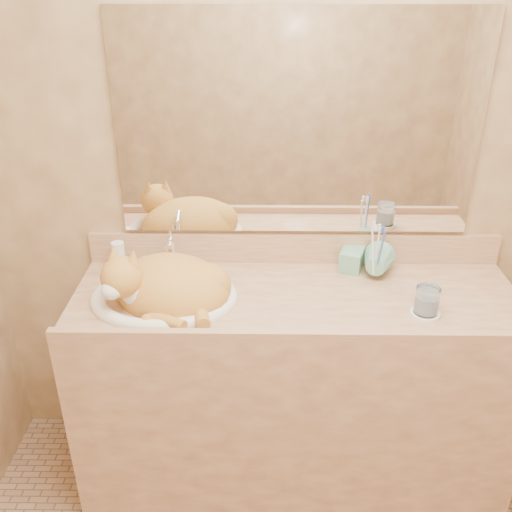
{
  "coord_description": "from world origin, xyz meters",
  "views": [
    {
      "loc": [
        -0.12,
        -1.01,
        1.91
      ],
      "look_at": [
        -0.14,
        0.7,
        1.02
      ],
      "focal_mm": 40.0,
      "sensor_mm": 36.0,
      "label": 1
    }
  ],
  "objects_px": {
    "vanity_counter": "(293,389)",
    "toothbrush_cup": "(375,269)",
    "sink_basin": "(163,279)",
    "water_glass": "(427,300)",
    "soap_dispenser": "(350,254)",
    "cat": "(165,284)"
  },
  "relations": [
    {
      "from": "soap_dispenser",
      "to": "toothbrush_cup",
      "type": "xyz_separation_m",
      "value": [
        0.09,
        -0.05,
        -0.03
      ]
    },
    {
      "from": "vanity_counter",
      "to": "soap_dispenser",
      "type": "bearing_deg",
      "value": 37.91
    },
    {
      "from": "soap_dispenser",
      "to": "water_glass",
      "type": "height_order",
      "value": "soap_dispenser"
    },
    {
      "from": "vanity_counter",
      "to": "sink_basin",
      "type": "height_order",
      "value": "sink_basin"
    },
    {
      "from": "sink_basin",
      "to": "water_glass",
      "type": "xyz_separation_m",
      "value": [
        0.9,
        -0.09,
        -0.02
      ]
    },
    {
      "from": "soap_dispenser",
      "to": "water_glass",
      "type": "distance_m",
      "value": 0.35
    },
    {
      "from": "cat",
      "to": "toothbrush_cup",
      "type": "xyz_separation_m",
      "value": [
        0.75,
        0.14,
        -0.01
      ]
    },
    {
      "from": "vanity_counter",
      "to": "sink_basin",
      "type": "bearing_deg",
      "value": -177.55
    },
    {
      "from": "water_glass",
      "to": "cat",
      "type": "bearing_deg",
      "value": 175.18
    },
    {
      "from": "soap_dispenser",
      "to": "water_glass",
      "type": "relative_size",
      "value": 1.92
    },
    {
      "from": "vanity_counter",
      "to": "toothbrush_cup",
      "type": "height_order",
      "value": "toothbrush_cup"
    },
    {
      "from": "cat",
      "to": "soap_dispenser",
      "type": "bearing_deg",
      "value": 34.47
    },
    {
      "from": "vanity_counter",
      "to": "water_glass",
      "type": "height_order",
      "value": "water_glass"
    },
    {
      "from": "cat",
      "to": "soap_dispenser",
      "type": "relative_size",
      "value": 2.32
    },
    {
      "from": "water_glass",
      "to": "vanity_counter",
      "type": "bearing_deg",
      "value": 165.17
    },
    {
      "from": "vanity_counter",
      "to": "toothbrush_cup",
      "type": "relative_size",
      "value": 13.16
    },
    {
      "from": "vanity_counter",
      "to": "toothbrush_cup",
      "type": "xyz_separation_m",
      "value": [
        0.29,
        0.1,
        0.48
      ]
    },
    {
      "from": "sink_basin",
      "to": "cat",
      "type": "relative_size",
      "value": 1.2
    },
    {
      "from": "cat",
      "to": "toothbrush_cup",
      "type": "relative_size",
      "value": 3.47
    },
    {
      "from": "cat",
      "to": "water_glass",
      "type": "bearing_deg",
      "value": 13.09
    },
    {
      "from": "sink_basin",
      "to": "soap_dispenser",
      "type": "bearing_deg",
      "value": 19.91
    },
    {
      "from": "vanity_counter",
      "to": "sink_basin",
      "type": "distance_m",
      "value": 0.69
    }
  ]
}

